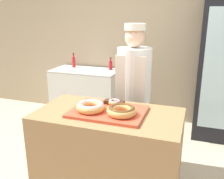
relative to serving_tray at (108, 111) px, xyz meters
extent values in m
cube|color=tan|center=(0.00, 2.13, 0.44)|extent=(8.00, 0.06, 2.70)
cube|color=#997047|center=(0.00, 0.00, -0.46)|extent=(1.25, 0.68, 0.89)
cube|color=#D84C33|center=(0.00, 0.00, 0.00)|extent=(0.62, 0.46, 0.02)
torus|color=tan|center=(-0.14, -0.06, 0.04)|extent=(0.24, 0.24, 0.06)
torus|color=#EFADC6|center=(-0.14, -0.06, 0.06)|extent=(0.22, 0.22, 0.04)
torus|color=tan|center=(0.14, -0.06, 0.04)|extent=(0.24, 0.24, 0.06)
torus|color=brown|center=(0.14, -0.06, 0.06)|extent=(0.22, 0.22, 0.04)
torus|color=tan|center=(0.00, 0.16, 0.03)|extent=(0.12, 0.12, 0.04)
torus|color=#EFADC6|center=(0.00, 0.16, 0.04)|extent=(0.10, 0.10, 0.02)
cube|color=#382111|center=(-0.05, 0.16, 0.03)|extent=(0.08, 0.08, 0.03)
cube|color=#382111|center=(0.05, 0.16, 0.03)|extent=(0.08, 0.08, 0.03)
cylinder|color=#4C4C51|center=(0.05, 0.69, -0.52)|extent=(0.27, 0.27, 0.78)
cylinder|color=white|center=(0.05, 0.69, 0.17)|extent=(0.37, 0.37, 0.59)
cube|color=silver|center=(0.05, 0.52, -0.21)|extent=(0.31, 0.02, 1.23)
sphere|color=beige|center=(0.05, 0.69, 0.57)|extent=(0.21, 0.21, 0.21)
cylinder|color=white|center=(0.05, 0.69, 0.68)|extent=(0.22, 0.22, 0.07)
cube|color=black|center=(1.04, 1.78, 0.07)|extent=(0.68, 0.56, 1.95)
cube|color=silver|center=(-1.05, 1.78, -0.49)|extent=(1.09, 0.58, 0.83)
cube|color=gray|center=(-1.05, 1.78, -0.10)|extent=(1.09, 0.58, 0.01)
cylinder|color=red|center=(-1.32, 1.92, 0.01)|extent=(0.06, 0.06, 0.17)
cylinder|color=red|center=(-1.32, 1.92, 0.13)|extent=(0.03, 0.03, 0.07)
cylinder|color=black|center=(-1.32, 1.92, 0.16)|extent=(0.03, 0.03, 0.01)
cylinder|color=red|center=(-0.66, 1.93, -0.01)|extent=(0.06, 0.06, 0.14)
cylinder|color=red|center=(-0.66, 1.93, 0.09)|extent=(0.03, 0.03, 0.05)
cylinder|color=black|center=(-0.66, 1.93, 0.12)|extent=(0.03, 0.03, 0.01)
camera|label=1|loc=(0.68, -1.86, 0.79)|focal=40.00mm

